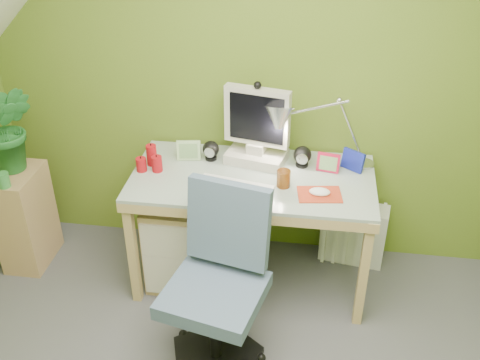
# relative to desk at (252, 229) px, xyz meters

# --- Properties ---
(wall_back) EXTENTS (3.20, 0.01, 2.40)m
(wall_back) POSITION_rel_desk_xyz_m (-0.04, 0.37, 0.83)
(wall_back) COLOR olive
(wall_back) RESTS_ON floor
(desk) EXTENTS (1.38, 0.70, 0.74)m
(desk) POSITION_rel_desk_xyz_m (0.00, 0.00, 0.00)
(desk) COLOR tan
(desk) RESTS_ON floor
(monitor) EXTENTS (0.44, 0.31, 0.55)m
(monitor) POSITION_rel_desk_xyz_m (-0.00, 0.18, 0.64)
(monitor) COLOR beige
(monitor) RESTS_ON desk
(speaker_left) EXTENTS (0.12, 0.12, 0.12)m
(speaker_left) POSITION_rel_desk_xyz_m (-0.27, 0.16, 0.43)
(speaker_left) COLOR black
(speaker_left) RESTS_ON desk
(speaker_right) EXTENTS (0.13, 0.13, 0.13)m
(speaker_right) POSITION_rel_desk_xyz_m (0.27, 0.16, 0.43)
(speaker_right) COLOR black
(speaker_right) RESTS_ON desk
(keyboard) EXTENTS (0.43, 0.21, 0.02)m
(keyboard) POSITION_rel_desk_xyz_m (-0.08, -0.14, 0.38)
(keyboard) COLOR white
(keyboard) RESTS_ON desk
(mousepad) EXTENTS (0.25, 0.20, 0.01)m
(mousepad) POSITION_rel_desk_xyz_m (0.38, -0.14, 0.37)
(mousepad) COLOR #BA371D
(mousepad) RESTS_ON desk
(mouse) EXTENTS (0.13, 0.10, 0.04)m
(mouse) POSITION_rel_desk_xyz_m (0.38, -0.14, 0.39)
(mouse) COLOR white
(mouse) RESTS_ON mousepad
(amber_tumbler) EXTENTS (0.09, 0.09, 0.10)m
(amber_tumbler) POSITION_rel_desk_xyz_m (0.18, -0.08, 0.42)
(amber_tumbler) COLOR brown
(amber_tumbler) RESTS_ON desk
(candle_cluster) EXTENTS (0.19, 0.18, 0.12)m
(candle_cluster) POSITION_rel_desk_xyz_m (-0.60, 0.01, 0.43)
(candle_cluster) COLOR #AA0E16
(candle_cluster) RESTS_ON desk
(photo_frame_red) EXTENTS (0.13, 0.04, 0.11)m
(photo_frame_red) POSITION_rel_desk_xyz_m (0.42, 0.12, 0.42)
(photo_frame_red) COLOR red
(photo_frame_red) RESTS_ON desk
(photo_frame_blue) EXTENTS (0.12, 0.10, 0.12)m
(photo_frame_blue) POSITION_rel_desk_xyz_m (0.56, 0.16, 0.43)
(photo_frame_blue) COLOR #16229C
(photo_frame_blue) RESTS_ON desk
(photo_frame_green) EXTENTS (0.14, 0.04, 0.12)m
(photo_frame_green) POSITION_rel_desk_xyz_m (-0.40, 0.14, 0.43)
(photo_frame_green) COLOR #A5CA8B
(photo_frame_green) RESTS_ON desk
(desk_lamp) EXTENTS (0.62, 0.31, 0.64)m
(desk_lamp) POSITION_rel_desk_xyz_m (0.45, 0.18, 0.69)
(desk_lamp) COLOR silver
(desk_lamp) RESTS_ON desk
(side_ledge) EXTENTS (0.24, 0.37, 0.66)m
(side_ledge) POSITION_rel_desk_xyz_m (-1.44, -0.04, -0.04)
(side_ledge) COLOR tan
(side_ledge) RESTS_ON floor
(potted_plant) EXTENTS (0.35, 0.31, 0.55)m
(potted_plant) POSITION_rel_desk_xyz_m (-1.44, 0.01, 0.56)
(potted_plant) COLOR #22682B
(potted_plant) RESTS_ON side_ledge
(green_cup) EXTENTS (0.08, 0.08, 0.09)m
(green_cup) POSITION_rel_desk_xyz_m (-1.42, -0.19, 0.33)
(green_cup) COLOR #38873E
(green_cup) RESTS_ON side_ledge
(task_chair) EXTENTS (0.63, 0.63, 0.95)m
(task_chair) POSITION_rel_desk_xyz_m (-0.10, -0.69, 0.11)
(task_chair) COLOR #465A74
(task_chair) RESTS_ON floor
(radiator) EXTENTS (0.43, 0.22, 0.41)m
(radiator) POSITION_rel_desk_xyz_m (0.63, 0.27, -0.17)
(radiator) COLOR silver
(radiator) RESTS_ON floor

